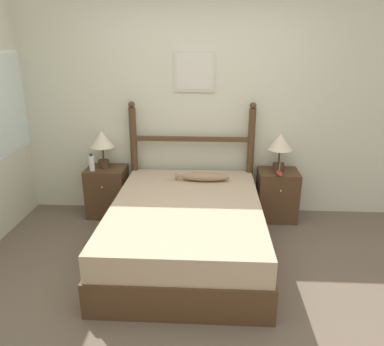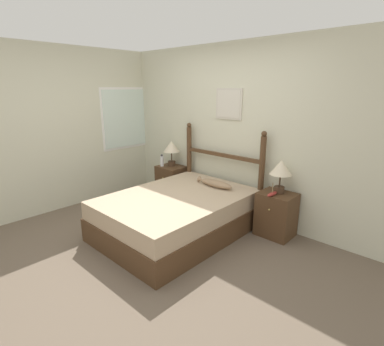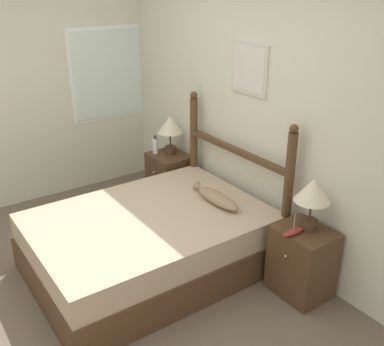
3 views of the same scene
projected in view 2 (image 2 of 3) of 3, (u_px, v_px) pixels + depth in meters
name	position (u px, v px, depth m)	size (l,w,h in m)	color
ground_plane	(146.00, 252.00, 3.62)	(16.00, 16.00, 0.00)	brown
wall_back	(233.00, 132.00, 4.48)	(6.40, 0.08, 2.55)	beige
wall_left	(58.00, 130.00, 4.68)	(0.08, 6.40, 2.55)	beige
bed	(177.00, 214.00, 4.05)	(1.46, 2.02, 0.54)	#4C331E
headboard	(222.00, 168.00, 4.60)	(1.46, 0.08, 1.36)	#4C331E
nightstand_left	(171.00, 182.00, 5.30)	(0.46, 0.41, 0.59)	#4C331E
nightstand_right	(276.00, 214.00, 3.98)	(0.46, 0.41, 0.59)	#4C331E
table_lamp_left	(171.00, 148.00, 5.18)	(0.28, 0.28, 0.44)	#422D1E
table_lamp_right	(281.00, 169.00, 3.83)	(0.28, 0.28, 0.44)	#422D1E
bottle	(162.00, 161.00, 5.21)	(0.06, 0.06, 0.21)	white
model_boat	(272.00, 194.00, 3.81)	(0.07, 0.22, 0.17)	maroon
fish_pillow	(215.00, 183.00, 4.31)	(0.60, 0.16, 0.10)	#997A5B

